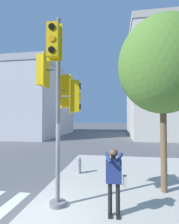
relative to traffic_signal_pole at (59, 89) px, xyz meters
name	(u,v)px	position (x,y,z in m)	size (l,w,h in m)	color
sidewalk_corner	(153,180)	(3.11, 2.73, -3.41)	(8.00, 8.00, 0.17)	#BCB7AD
traffic_signal_pole	(59,89)	(0.00, 0.00, 0.00)	(1.33, 1.32, 5.46)	slate
person_photographer	(114,175)	(1.58, -0.27, -2.31)	(0.58, 0.54, 1.70)	black
street_tree	(163,66)	(3.23, 1.44, 0.98)	(3.05, 3.05, 6.00)	brown
fire_hydrant	(79,165)	(-0.05, 2.92, -2.97)	(0.21, 0.27, 0.73)	#99999E
building_left	(28,102)	(-11.82, 20.12, 1.51)	(10.98, 14.00, 10.00)	#BCBCC1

